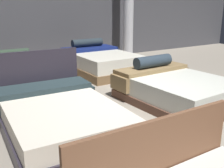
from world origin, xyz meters
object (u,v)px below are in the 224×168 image
object	(u,v)px
bed_5	(101,62)
bed_4	(12,74)
bed_3	(176,89)
support_pillar	(129,6)
bed_2	(59,116)

from	to	relation	value
bed_5	bed_4	bearing A→B (deg)	179.16
bed_3	support_pillar	xyz separation A→B (m)	(1.84, 4.06, 1.49)
bed_3	bed_5	bearing A→B (deg)	87.77
bed_2	support_pillar	distance (m)	6.03
bed_2	support_pillar	world-z (taller)	support_pillar
bed_2	support_pillar	size ratio (longest dim) A/B	0.62
bed_5	support_pillar	world-z (taller)	support_pillar
bed_2	bed_5	bearing A→B (deg)	53.38
bed_3	bed_5	world-z (taller)	bed_5
bed_3	support_pillar	world-z (taller)	support_pillar
bed_2	bed_4	size ratio (longest dim) A/B	1.05
bed_2	bed_5	xyz separation A→B (m)	(2.33, 2.83, 0.05)
bed_4	bed_3	bearing A→B (deg)	-49.17
bed_5	bed_2	bearing A→B (deg)	-129.27
bed_2	support_pillar	xyz separation A→B (m)	(4.16, 4.10, 1.51)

